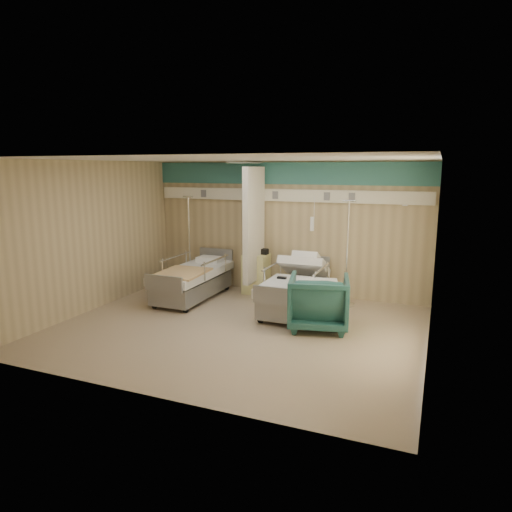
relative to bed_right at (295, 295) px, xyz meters
The scene contains 13 objects.
ground 1.47m from the bed_right, 114.78° to the right, with size 6.00×5.00×0.00m, color tan.
room_walls 1.97m from the bed_right, 121.10° to the right, with size 6.04×5.04×2.82m.
bed_right is the anchor object (origin of this frame).
bed_left 2.20m from the bed_right, behind, with size 1.00×2.16×0.63m, color silver, non-canonical shape.
bedside_cabinet 1.46m from the bed_right, 141.95° to the left, with size 0.50×0.48×0.85m, color #E4E08E.
visitor_armchair 1.00m from the bed_right, 49.09° to the right, with size 0.97×1.00×0.91m, color #1F4F4B.
waffle_blanket 1.17m from the bed_right, 50.28° to the right, with size 0.66×0.58×0.07m, color white.
iv_stand_right 1.09m from the bed_right, 41.03° to the left, with size 0.37×0.37×2.07m.
iv_stand_left 2.78m from the bed_right, 164.84° to the left, with size 0.37×0.37×2.06m.
call_remote 0.42m from the bed_right, 150.70° to the right, with size 0.17×0.08×0.04m, color black.
tan_blanket 2.24m from the bed_right, 167.96° to the right, with size 0.85×1.08×0.04m, color tan.
toiletry_bag 1.52m from the bed_right, 136.82° to the left, with size 0.22×0.14×0.12m, color black.
white_cup 1.72m from the bed_right, 139.66° to the left, with size 0.09×0.09×0.12m, color white.
Camera 1 is at (3.04, -6.66, 2.67)m, focal length 32.00 mm.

